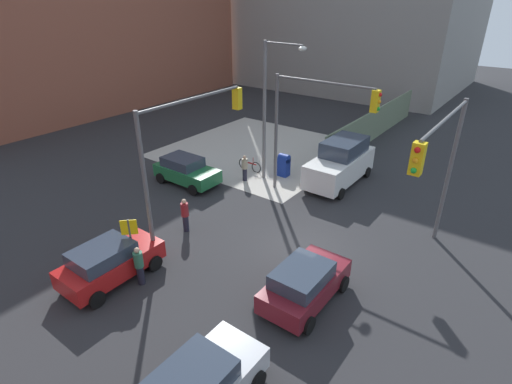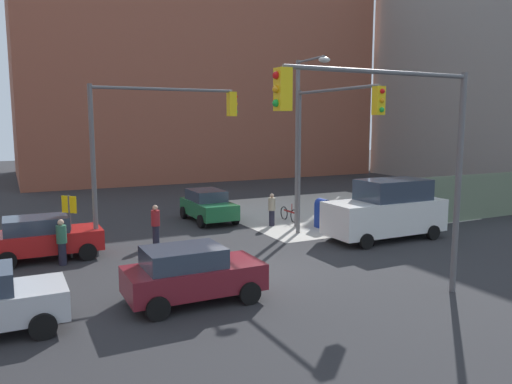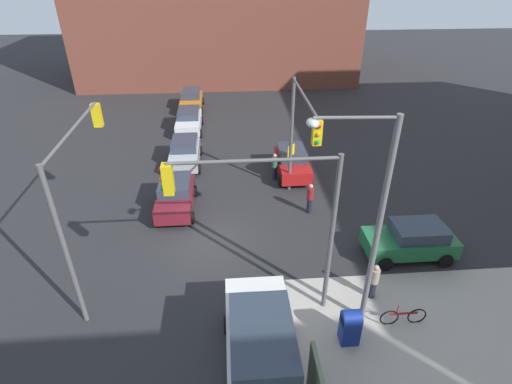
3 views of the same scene
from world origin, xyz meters
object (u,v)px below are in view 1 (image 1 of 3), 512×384
(street_lamp_corner, at_px, (270,103))
(pedestrian_crossing, at_px, (185,215))
(pedestrian_walking_north, at_px, (139,265))
(bicycle_at_crosswalk, at_px, (85,268))
(mailbox_blue, at_px, (284,164))
(hatchback_maroon, at_px, (305,283))
(hatchback_red, at_px, (109,262))
(pedestrian_waiting, at_px, (245,168))
(sedan_green, at_px, (186,170))
(traffic_signal_nw_corner, at_px, (187,142))
(van_white_delivery, at_px, (341,162))
(bicycle_leaning_on_fence, at_px, (250,165))
(smokestack, at_px, (231,7))
(traffic_signal_ne_corner, at_px, (312,116))
(traffic_signal_se_corner, at_px, (441,160))

(street_lamp_corner, height_order, pedestrian_crossing, street_lamp_corner)
(pedestrian_walking_north, bearing_deg, bicycle_at_crosswalk, 163.45)
(street_lamp_corner, height_order, mailbox_blue, street_lamp_corner)
(hatchback_maroon, bearing_deg, bicycle_at_crosswalk, 116.65)
(pedestrian_crossing, relative_size, pedestrian_walking_north, 1.02)
(hatchback_red, xyz_separation_m, pedestrian_waiting, (10.52, 1.55, -0.01))
(pedestrian_crossing, distance_m, pedestrian_walking_north, 4.05)
(sedan_green, bearing_deg, hatchback_maroon, -113.34)
(sedan_green, height_order, pedestrian_waiting, sedan_green)
(traffic_signal_nw_corner, xyz_separation_m, van_white_delivery, (9.55, -2.70, -3.38))
(van_white_delivery, xyz_separation_m, bicycle_leaning_on_fence, (-1.78, 5.40, -0.93))
(hatchback_red, bearing_deg, pedestrian_waiting, 8.39)
(smokestack, bearing_deg, sedan_green, -144.67)
(traffic_signal_nw_corner, distance_m, bicycle_at_crosswalk, 6.51)
(pedestrian_crossing, bearing_deg, hatchback_red, -33.32)
(street_lamp_corner, distance_m, mailbox_blue, 4.09)
(street_lamp_corner, relative_size, van_white_delivery, 1.48)
(smokestack, xyz_separation_m, hatchback_maroon, (-34.28, -31.82, -7.72))
(smokestack, relative_size, pedestrian_waiting, 10.58)
(van_white_delivery, height_order, pedestrian_waiting, van_white_delivery)
(van_white_delivery, relative_size, pedestrian_crossing, 3.18)
(smokestack, height_order, van_white_delivery, smokestack)
(pedestrian_waiting, distance_m, pedestrian_walking_north, 10.36)
(hatchback_red, bearing_deg, mailbox_blue, 0.24)
(street_lamp_corner, bearing_deg, hatchback_maroon, -138.03)
(traffic_signal_ne_corner, bearing_deg, pedestrian_waiting, 94.10)
(traffic_signal_nw_corner, xyz_separation_m, mailbox_blue, (8.37, 0.50, -3.90))
(smokestack, relative_size, pedestrian_crossing, 10.07)
(traffic_signal_ne_corner, distance_m, street_lamp_corner, 3.19)
(traffic_signal_nw_corner, distance_m, pedestrian_crossing, 3.85)
(sedan_green, bearing_deg, street_lamp_corner, -46.71)
(street_lamp_corner, bearing_deg, traffic_signal_ne_corner, -102.26)
(smokestack, xyz_separation_m, pedestrian_walking_north, (-37.20, -26.20, -7.69))
(hatchback_maroon, height_order, van_white_delivery, van_white_delivery)
(pedestrian_walking_north, relative_size, bicycle_leaning_on_fence, 0.96)
(hatchback_maroon, bearing_deg, pedestrian_walking_north, 117.46)
(pedestrian_walking_north, bearing_deg, pedestrian_crossing, 69.16)
(traffic_signal_se_corner, distance_m, sedan_green, 14.06)
(street_lamp_corner, xyz_separation_m, pedestrian_walking_north, (-10.98, -1.63, -3.83))
(traffic_signal_nw_corner, bearing_deg, pedestrian_waiting, 17.43)
(sedan_green, xyz_separation_m, van_white_delivery, (5.58, -7.22, 0.44))
(mailbox_blue, xyz_separation_m, van_white_delivery, (1.18, -3.20, 0.52))
(mailbox_blue, xyz_separation_m, pedestrian_crossing, (-8.20, 0.20, 0.12))
(pedestrian_crossing, bearing_deg, traffic_signal_se_corner, 76.00)
(bicycle_leaning_on_fence, bearing_deg, mailbox_blue, -74.72)
(traffic_signal_ne_corner, distance_m, pedestrian_crossing, 8.04)
(smokestack, bearing_deg, traffic_signal_nw_corner, -142.78)
(van_white_delivery, bearing_deg, traffic_signal_ne_corner, 169.80)
(traffic_signal_nw_corner, xyz_separation_m, pedestrian_crossing, (0.17, 0.70, -3.78))
(traffic_signal_nw_corner, relative_size, pedestrian_crossing, 3.83)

